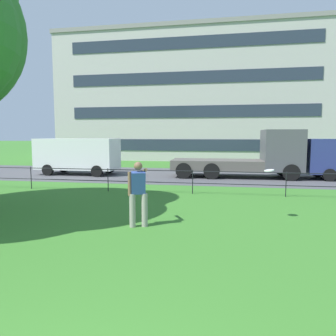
% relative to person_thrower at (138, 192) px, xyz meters
% --- Properties ---
extents(street_strip, '(80.00, 7.94, 0.01)m').
position_rel_person_thrower_xyz_m(street_strip, '(0.96, 11.00, -0.93)').
color(street_strip, '#4C4C51').
rests_on(street_strip, ground).
extents(park_fence, '(29.51, 0.04, 1.00)m').
position_rel_person_thrower_xyz_m(park_fence, '(0.96, 4.92, -0.26)').
color(park_fence, black).
rests_on(park_fence, ground).
extents(person_thrower, '(0.49, 0.87, 1.72)m').
position_rel_person_thrower_xyz_m(person_thrower, '(0.00, 0.00, 0.00)').
color(person_thrower, gray).
rests_on(person_thrower, ground).
extents(frisbee, '(0.36, 0.36, 0.06)m').
position_rel_person_thrower_xyz_m(frisbee, '(3.46, 1.28, 0.49)').
color(frisbee, white).
extents(panel_van_center, '(5.04, 2.18, 2.24)m').
position_rel_person_thrower_xyz_m(panel_van_center, '(-6.76, 10.31, 0.34)').
color(panel_van_center, white).
rests_on(panel_van_center, ground).
extents(flatbed_truck_far_right, '(7.34, 2.53, 2.75)m').
position_rel_person_thrower_xyz_m(flatbed_truck_far_right, '(4.00, 10.64, 0.29)').
color(flatbed_truck_far_right, '#4C4C51').
rests_on(flatbed_truck_far_right, ground).
extents(apartment_building_background, '(27.61, 10.89, 12.87)m').
position_rel_person_thrower_xyz_m(apartment_building_background, '(-0.93, 26.66, 5.51)').
color(apartment_building_background, '#B7B2AD').
rests_on(apartment_building_background, ground).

